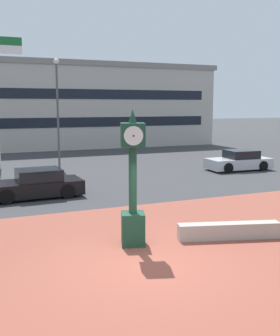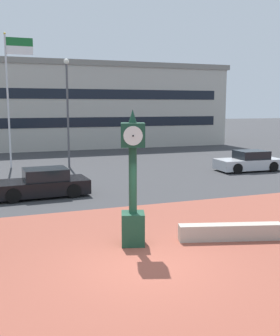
# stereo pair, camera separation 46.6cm
# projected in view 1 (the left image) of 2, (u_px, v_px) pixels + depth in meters

# --- Properties ---
(ground_plane) EXTENTS (200.00, 200.00, 0.00)m
(ground_plane) POSITION_uv_depth(u_px,v_px,m) (147.00, 264.00, 10.40)
(ground_plane) COLOR #38383A
(plaza_brick_paving) EXTENTS (44.00, 9.92, 0.01)m
(plaza_brick_paving) POSITION_uv_depth(u_px,v_px,m) (134.00, 252.00, 11.27)
(plaza_brick_paving) COLOR brown
(plaza_brick_paving) RESTS_ON ground
(planter_wall) EXTENTS (3.19, 1.25, 0.50)m
(planter_wall) POSITION_uv_depth(u_px,v_px,m) (229.00, 231.00, 12.39)
(planter_wall) COLOR #ADA393
(planter_wall) RESTS_ON ground
(street_clock) EXTENTS (0.85, 0.87, 4.00)m
(street_clock) POSITION_uv_depth(u_px,v_px,m) (133.00, 187.00, 11.64)
(street_clock) COLOR #19422D
(street_clock) RESTS_ON ground
(car_street_near) EXTENTS (4.26, 2.05, 1.28)m
(car_street_near) POSITION_uv_depth(u_px,v_px,m) (36.00, 185.00, 17.96)
(car_street_near) COLOR black
(car_street_near) RESTS_ON ground
(car_street_distant) EXTENTS (4.19, 2.05, 1.28)m
(car_street_distant) POSITION_uv_depth(u_px,v_px,m) (239.00, 161.00, 25.61)
(car_street_distant) COLOR #B7BABF
(car_street_distant) RESTS_ON ground
(flagpole_secondary) EXTENTS (1.79, 0.14, 8.70)m
(flagpole_secondary) POSITION_uv_depth(u_px,v_px,m) (0.00, 87.00, 25.48)
(flagpole_secondary) COLOR silver
(flagpole_secondary) RESTS_ON ground
(civic_building) EXTENTS (29.28, 11.02, 8.23)m
(civic_building) POSITION_uv_depth(u_px,v_px,m) (67.00, 105.00, 41.53)
(civic_building) COLOR #B2ADA3
(civic_building) RESTS_ON ground
(street_lamp_post) EXTENTS (0.36, 0.36, 7.10)m
(street_lamp_post) POSITION_uv_depth(u_px,v_px,m) (57.00, 102.00, 25.93)
(street_lamp_post) COLOR #4C4C51
(street_lamp_post) RESTS_ON ground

